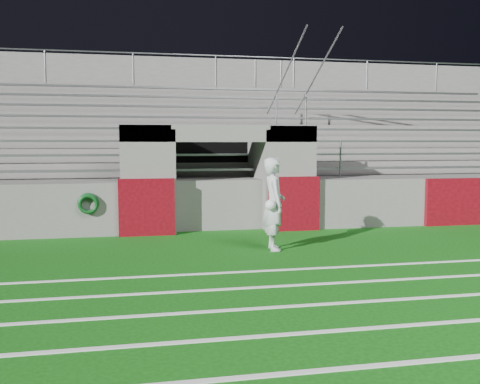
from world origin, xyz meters
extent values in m
plane|color=#0D4F0D|center=(0.00, 0.00, 0.00)|extent=(90.00, 90.00, 0.00)
cube|color=white|center=(0.00, -5.00, 0.01)|extent=(28.00, 0.09, 0.01)
cube|color=white|center=(0.00, -4.00, 0.01)|extent=(28.00, 0.09, 0.01)
cube|color=white|center=(0.00, -3.00, 0.01)|extent=(28.00, 0.09, 0.01)
cube|color=white|center=(0.00, -2.00, 0.01)|extent=(28.00, 0.09, 0.01)
cube|color=white|center=(0.00, -1.00, 0.01)|extent=(28.00, 0.09, 0.01)
cube|color=#62605D|center=(-1.80, 3.50, 1.30)|extent=(1.20, 1.00, 2.60)
cube|color=#62605D|center=(1.80, 3.50, 1.30)|extent=(1.20, 1.00, 2.60)
cube|color=black|center=(0.00, 5.20, 1.25)|extent=(2.60, 0.20, 2.50)
cube|color=#62605D|center=(-1.15, 4.10, 1.25)|extent=(0.10, 2.20, 2.50)
cube|color=#62605D|center=(1.15, 4.10, 1.25)|extent=(0.10, 2.20, 2.50)
cube|color=#62605D|center=(0.00, 3.50, 2.40)|extent=(4.80, 1.00, 0.40)
cube|color=#62605D|center=(0.00, 7.35, 1.15)|extent=(26.00, 8.00, 0.20)
cube|color=#62605D|center=(0.00, 7.35, 0.53)|extent=(26.00, 8.00, 1.05)
cube|color=#52070F|center=(-1.80, 2.94, 0.68)|extent=(1.30, 0.15, 1.35)
cube|color=#52070F|center=(1.80, 2.94, 0.68)|extent=(1.30, 0.15, 1.35)
cube|color=#52070F|center=(6.50, 2.94, 0.62)|extent=(2.20, 0.15, 1.25)
cube|color=gray|center=(0.00, 4.43, 1.47)|extent=(23.00, 0.28, 0.06)
cube|color=#62605D|center=(0.00, 5.28, 1.44)|extent=(24.00, 0.75, 0.38)
cube|color=gray|center=(0.00, 5.18, 1.85)|extent=(23.00, 0.28, 0.06)
cube|color=#62605D|center=(0.00, 6.03, 1.63)|extent=(24.00, 0.75, 0.76)
cube|color=gray|center=(0.00, 5.93, 2.23)|extent=(23.00, 0.28, 0.06)
cube|color=#62605D|center=(0.00, 6.78, 1.82)|extent=(24.00, 0.75, 1.14)
cube|color=gray|center=(0.00, 6.68, 2.61)|extent=(23.00, 0.28, 0.06)
cube|color=#62605D|center=(0.00, 7.53, 2.01)|extent=(24.00, 0.75, 1.52)
cube|color=gray|center=(0.00, 7.43, 2.99)|extent=(23.00, 0.28, 0.06)
cube|color=#62605D|center=(0.00, 8.28, 2.20)|extent=(24.00, 0.75, 1.90)
cube|color=gray|center=(0.00, 8.18, 3.37)|extent=(23.00, 0.28, 0.06)
cube|color=#62605D|center=(0.00, 9.03, 2.39)|extent=(24.00, 0.75, 2.28)
cube|color=gray|center=(0.00, 8.93, 3.75)|extent=(23.00, 0.28, 0.06)
cube|color=#62605D|center=(0.00, 9.78, 2.58)|extent=(24.00, 0.75, 2.66)
cube|color=gray|center=(0.00, 9.68, 4.13)|extent=(23.00, 0.28, 0.06)
cube|color=#62605D|center=(0.00, 10.45, 2.65)|extent=(26.00, 0.60, 5.29)
cylinder|color=#A5A8AD|center=(2.50, 4.15, 1.75)|extent=(0.05, 0.05, 1.00)
cylinder|color=#A5A8AD|center=(2.50, 7.15, 3.27)|extent=(0.05, 0.05, 1.00)
cylinder|color=#A5A8AD|center=(2.50, 10.15, 4.79)|extent=(0.05, 0.05, 1.00)
cylinder|color=#A5A8AD|center=(2.50, 7.15, 3.77)|extent=(0.05, 6.02, 3.08)
cylinder|color=#A5A8AD|center=(3.50, 4.15, 1.75)|extent=(0.05, 0.05, 1.00)
cylinder|color=#A5A8AD|center=(3.50, 7.15, 3.27)|extent=(0.05, 0.05, 1.00)
cylinder|color=#A5A8AD|center=(3.50, 10.15, 4.79)|extent=(0.05, 0.05, 1.00)
cylinder|color=#A5A8AD|center=(3.50, 7.15, 3.77)|extent=(0.05, 6.02, 3.08)
cylinder|color=#A5A8AD|center=(-5.00, 10.15, 4.84)|extent=(0.05, 0.05, 1.10)
cylinder|color=#A5A8AD|center=(-2.00, 10.15, 4.84)|extent=(0.05, 0.05, 1.10)
cylinder|color=#A5A8AD|center=(1.00, 10.15, 4.84)|extent=(0.05, 0.05, 1.10)
cylinder|color=#A5A8AD|center=(4.00, 10.15, 4.84)|extent=(0.05, 0.05, 1.10)
cylinder|color=#A5A8AD|center=(7.00, 10.15, 4.84)|extent=(0.05, 0.05, 1.10)
cylinder|color=#A5A8AD|center=(10.00, 10.15, 4.84)|extent=(0.05, 0.05, 1.10)
cylinder|color=#A5A8AD|center=(0.00, 10.15, 5.39)|extent=(24.00, 0.05, 0.05)
imported|color=#B9C0C3|center=(0.69, 0.75, 0.94)|extent=(0.49, 0.72, 1.89)
sphere|color=white|center=(0.55, 0.49, 0.95)|extent=(0.22, 0.22, 0.22)
torus|color=#0E461E|center=(-3.12, 2.95, 0.80)|extent=(0.49, 0.09, 0.49)
torus|color=#0C3E15|center=(-3.12, 2.90, 0.78)|extent=(0.46, 0.09, 0.46)
camera|label=1|loc=(-2.16, -9.67, 2.18)|focal=40.00mm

